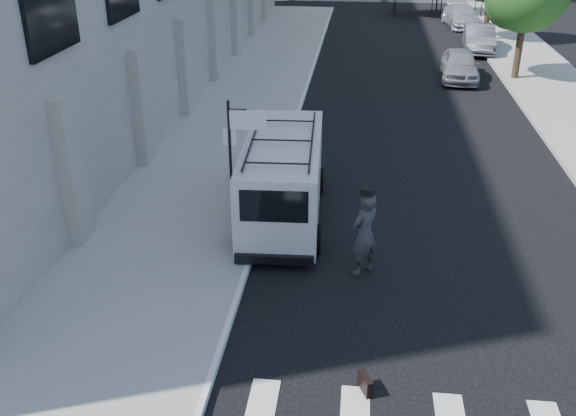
% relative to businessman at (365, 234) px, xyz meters
% --- Properties ---
extents(ground, '(120.00, 120.00, 0.00)m').
position_rel_businessman_xyz_m(ground, '(-0.67, -2.00, -1.02)').
color(ground, black).
rests_on(ground, ground).
extents(sidewalk_left, '(4.50, 48.00, 0.15)m').
position_rel_businessman_xyz_m(sidewalk_left, '(-4.92, 14.00, -0.94)').
color(sidewalk_left, gray).
rests_on(sidewalk_left, ground).
extents(sidewalk_right, '(4.00, 56.00, 0.15)m').
position_rel_businessman_xyz_m(sidewalk_right, '(8.33, 18.00, -0.94)').
color(sidewalk_right, gray).
rests_on(sidewalk_right, ground).
extents(sign_pole, '(1.03, 0.07, 3.50)m').
position_rel_businessman_xyz_m(sign_pole, '(-3.04, 1.20, 1.64)').
color(sign_pole, black).
rests_on(sign_pole, sidewalk_left).
extents(businessman, '(0.87, 0.87, 2.03)m').
position_rel_businessman_xyz_m(businessman, '(0.00, 0.00, 0.00)').
color(businessman, '#333235').
rests_on(businessman, ground).
extents(briefcase, '(0.28, 0.45, 0.34)m').
position_rel_businessman_xyz_m(briefcase, '(0.09, -3.99, -0.85)').
color(briefcase, black).
rests_on(briefcase, ground).
extents(suitcase, '(0.44, 0.53, 1.25)m').
position_rel_businessman_xyz_m(suitcase, '(-1.49, 1.00, -0.68)').
color(suitcase, black).
rests_on(suitcase, ground).
extents(cargo_van, '(2.31, 6.00, 2.23)m').
position_rel_businessman_xyz_m(cargo_van, '(-2.18, 2.70, 0.14)').
color(cargo_van, silver).
rests_on(cargo_van, ground).
extents(parked_car_a, '(1.94, 4.23, 1.41)m').
position_rel_businessman_xyz_m(parked_car_a, '(4.33, 17.87, -0.31)').
color(parked_car_a, gray).
rests_on(parked_car_a, ground).
extents(parked_car_b, '(1.94, 4.61, 1.48)m').
position_rel_businessman_xyz_m(parked_car_b, '(6.13, 24.11, -0.28)').
color(parked_car_b, '#4C4D52').
rests_on(parked_car_b, ground).
extents(parked_car_c, '(2.42, 4.92, 1.38)m').
position_rel_businessman_xyz_m(parked_car_c, '(6.13, 31.75, -0.33)').
color(parked_car_c, '#AAACB2').
rests_on(parked_car_c, ground).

